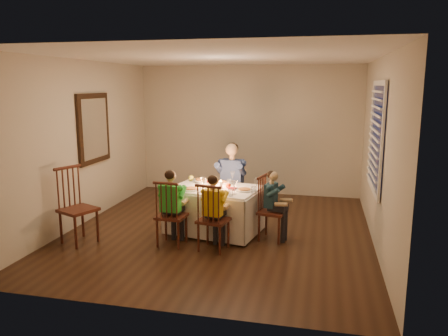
% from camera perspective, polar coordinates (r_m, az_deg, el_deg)
% --- Properties ---
extents(ground, '(5.00, 5.00, 0.00)m').
position_cam_1_polar(ground, '(6.79, -0.55, -8.17)').
color(ground, black).
rests_on(ground, ground).
extents(wall_left, '(0.02, 5.00, 2.60)m').
position_cam_1_polar(wall_left, '(7.34, -17.94, 3.16)').
color(wall_left, '#B9B19E').
rests_on(wall_left, ground).
extents(wall_right, '(0.02, 5.00, 2.60)m').
position_cam_1_polar(wall_right, '(6.36, 19.57, 1.95)').
color(wall_right, '#B9B19E').
rests_on(wall_right, ground).
extents(wall_back, '(4.50, 0.02, 2.60)m').
position_cam_1_polar(wall_back, '(8.92, 3.18, 4.94)').
color(wall_back, '#B9B19E').
rests_on(wall_back, ground).
extents(ceiling, '(5.00, 5.00, 0.00)m').
position_cam_1_polar(ceiling, '(6.44, -0.59, 14.28)').
color(ceiling, white).
rests_on(ceiling, wall_back).
extents(dining_table, '(1.48, 1.19, 0.66)m').
position_cam_1_polar(dining_table, '(6.61, -1.16, -4.26)').
color(dining_table, silver).
rests_on(dining_table, ground).
extents(chair_adult, '(0.43, 0.41, 0.94)m').
position_cam_1_polar(chair_adult, '(7.37, 0.98, -6.64)').
color(chair_adult, '#36170E').
rests_on(chair_adult, ground).
extents(chair_near_left, '(0.41, 0.39, 0.94)m').
position_cam_1_polar(chair_near_left, '(6.27, -6.77, -9.91)').
color(chair_near_left, '#36170E').
rests_on(chair_near_left, ground).
extents(chair_near_right, '(0.44, 0.43, 0.94)m').
position_cam_1_polar(chair_near_right, '(6.06, -1.37, -10.60)').
color(chair_near_right, '#36170E').
rests_on(chair_near_right, ground).
extents(chair_end, '(0.44, 0.45, 0.94)m').
position_cam_1_polar(chair_end, '(6.47, 6.28, -9.23)').
color(chair_end, '#36170E').
rests_on(chair_end, ground).
extents(chair_extra, '(0.57, 0.58, 1.09)m').
position_cam_1_polar(chair_extra, '(6.64, -18.25, -9.20)').
color(chair_extra, '#36170E').
rests_on(chair_extra, ground).
extents(adult, '(0.52, 0.49, 1.28)m').
position_cam_1_polar(adult, '(7.37, 0.98, -6.64)').
color(adult, navy).
rests_on(adult, ground).
extents(child_green, '(0.37, 0.35, 1.07)m').
position_cam_1_polar(child_green, '(6.27, -6.77, -9.91)').
color(child_green, green).
rests_on(child_green, ground).
extents(child_yellow, '(0.39, 0.36, 1.04)m').
position_cam_1_polar(child_yellow, '(6.06, -1.37, -10.60)').
color(child_yellow, gold).
rests_on(child_yellow, ground).
extents(child_teal, '(0.36, 0.38, 1.02)m').
position_cam_1_polar(child_teal, '(6.47, 6.28, -9.23)').
color(child_teal, '#1B3845').
rests_on(child_teal, ground).
extents(setting_adult, '(0.30, 0.30, 0.02)m').
position_cam_1_polar(setting_adult, '(6.85, -0.34, -1.94)').
color(setting_adult, white).
rests_on(setting_adult, dining_table).
extents(setting_green, '(0.30, 0.30, 0.02)m').
position_cam_1_polar(setting_green, '(6.43, -4.30, -2.81)').
color(setting_green, white).
rests_on(setting_green, dining_table).
extents(setting_yellow, '(0.30, 0.30, 0.02)m').
position_cam_1_polar(setting_yellow, '(6.19, -0.29, -3.31)').
color(setting_yellow, white).
rests_on(setting_yellow, dining_table).
extents(setting_teal, '(0.30, 0.30, 0.02)m').
position_cam_1_polar(setting_teal, '(6.38, 2.67, -2.91)').
color(setting_teal, white).
rests_on(setting_teal, dining_table).
extents(candle_left, '(0.06, 0.06, 0.10)m').
position_cam_1_polar(candle_left, '(6.59, -1.87, -2.09)').
color(candle_left, white).
rests_on(candle_left, dining_table).
extents(candle_right, '(0.06, 0.06, 0.10)m').
position_cam_1_polar(candle_right, '(6.52, -0.43, -2.23)').
color(candle_right, white).
rests_on(candle_right, dining_table).
extents(squash, '(0.09, 0.09, 0.09)m').
position_cam_1_polar(squash, '(7.03, -4.32, -1.33)').
color(squash, '#F6F040').
rests_on(squash, dining_table).
extents(orange_fruit, '(0.08, 0.08, 0.08)m').
position_cam_1_polar(orange_fruit, '(6.52, 0.55, -2.32)').
color(orange_fruit, '#FF5715').
rests_on(orange_fruit, dining_table).
extents(serving_bowl, '(0.27, 0.27, 0.05)m').
position_cam_1_polar(serving_bowl, '(6.90, -3.11, -1.73)').
color(serving_bowl, white).
rests_on(serving_bowl, dining_table).
extents(wall_mirror, '(0.06, 0.95, 1.15)m').
position_cam_1_polar(wall_mirror, '(7.56, -16.65, 4.97)').
color(wall_mirror, black).
rests_on(wall_mirror, wall_left).
extents(window_blinds, '(0.07, 1.34, 1.54)m').
position_cam_1_polar(window_blinds, '(6.43, 19.20, 3.86)').
color(window_blinds, black).
rests_on(window_blinds, wall_right).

